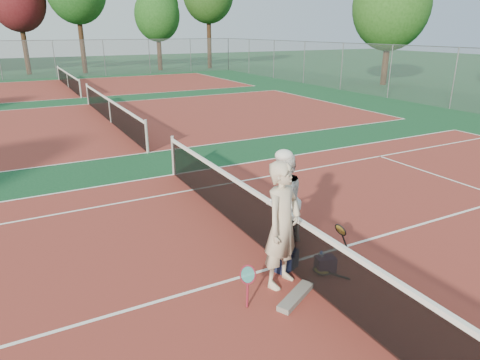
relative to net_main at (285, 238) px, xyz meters
name	(u,v)px	position (x,y,z in m)	size (l,w,h in m)	color
ground	(284,265)	(0.00, 0.00, -0.51)	(130.00, 130.00, 0.00)	#103C20
court_main	(284,265)	(0.00, 0.00, -0.51)	(23.77, 10.97, 0.01)	maroon
court_far_a	(111,122)	(0.00, 13.50, -0.51)	(23.77, 10.97, 0.01)	maroon
court_far_b	(69,87)	(0.00, 27.00, -0.51)	(23.77, 10.97, 0.01)	maroon
net_main	(285,238)	(0.00, 0.00, 0.00)	(0.10, 10.98, 1.02)	black
net_far_a	(110,111)	(0.00, 13.50, 0.00)	(0.10, 10.98, 1.02)	black
net_far_b	(68,80)	(0.00, 27.00, 0.00)	(0.10, 10.98, 1.02)	black
fence_back	(55,59)	(0.00, 34.00, 0.99)	(32.00, 0.06, 3.00)	slate
player_a	(282,225)	(-0.35, -0.43, 0.50)	(0.73, 0.48, 2.02)	beige
player_b	(282,200)	(0.37, 0.65, 0.38)	(0.86, 0.67, 1.78)	silver
racket_red	(248,284)	(-1.05, -0.61, -0.22)	(0.24, 0.27, 0.57)	maroon
racket_black_held	(340,238)	(1.16, -0.07, -0.24)	(0.31, 0.27, 0.54)	black
racket_spare	(321,272)	(0.38, -0.54, -0.46)	(0.60, 0.27, 0.09)	black
sports_bag_navy	(285,260)	(-0.06, -0.11, -0.34)	(0.42, 0.29, 0.33)	black
sports_bag_purple	(325,264)	(0.50, -0.49, -0.38)	(0.32, 0.22, 0.26)	black
net_cover_canvas	(296,297)	(-0.39, -0.91, -0.47)	(0.84, 0.19, 0.09)	slate
water_bottle	(321,261)	(0.46, -0.41, -0.36)	(0.09, 0.09, 0.30)	#C9E7FF
tree_back_maroon	(18,1)	(-1.85, 38.53, 5.63)	(4.53, 4.53, 8.78)	#382314
tree_back_4	(157,15)	(9.92, 36.97, 4.61)	(4.29, 4.29, 7.61)	#382314
tree_right_1	(392,5)	(20.57, 17.84, 4.88)	(5.30, 5.30, 8.46)	#382314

